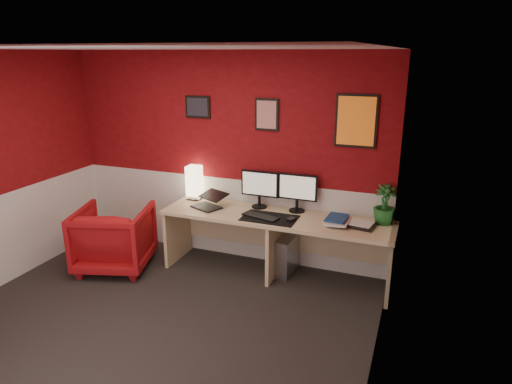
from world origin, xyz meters
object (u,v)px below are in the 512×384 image
at_px(shoji_lamp, 194,183).
at_px(armchair, 114,238).
at_px(potted_plant, 385,205).
at_px(desk, 275,246).
at_px(monitor_left, 259,184).
at_px(zen_tray, 358,224).
at_px(pc_tower, 286,254).
at_px(laptop, 206,199).
at_px(monitor_right, 297,187).

xyz_separation_m(shoji_lamp, armchair, (-0.72, -0.69, -0.55)).
height_order(shoji_lamp, potted_plant, potted_plant).
bearing_deg(desk, monitor_left, 142.40).
distance_m(potted_plant, armchair, 3.11).
xyz_separation_m(monitor_left, zen_tray, (1.17, -0.19, -0.28)).
relative_size(potted_plant, pc_tower, 0.94).
height_order(laptop, pc_tower, laptop).
relative_size(shoji_lamp, laptop, 1.21).
distance_m(desk, monitor_left, 0.74).
height_order(monitor_right, pc_tower, monitor_right).
relative_size(monitor_left, zen_tray, 1.66).
relative_size(laptop, pc_tower, 0.73).
relative_size(laptop, monitor_right, 0.57).
distance_m(zen_tray, armchair, 2.81).
bearing_deg(armchair, desk, 177.21).
distance_m(shoji_lamp, pc_tower, 1.42).
bearing_deg(zen_tray, shoji_lamp, 174.44).
xyz_separation_m(shoji_lamp, pc_tower, (1.22, -0.10, -0.70)).
distance_m(shoji_lamp, monitor_right, 1.31).
relative_size(shoji_lamp, zen_tray, 1.14).
relative_size(laptop, potted_plant, 0.78).
distance_m(monitor_left, monitor_right, 0.45).
distance_m(monitor_left, zen_tray, 1.22).
relative_size(desk, potted_plant, 6.15).
distance_m(desk, monitor_right, 0.72).
relative_size(laptop, zen_tray, 0.94).
distance_m(desk, laptop, 0.97).
distance_m(desk, zen_tray, 0.97).
bearing_deg(shoji_lamp, armchair, -135.87).
xyz_separation_m(monitor_right, armchair, (-2.02, -0.70, -0.64)).
distance_m(zen_tray, potted_plant, 0.35).
distance_m(monitor_right, zen_tray, 0.80).
bearing_deg(desk, armchair, -165.67).
bearing_deg(desk, laptop, -178.16).
height_order(monitor_right, zen_tray, monitor_right).
distance_m(desk, potted_plant, 1.29).
height_order(laptop, armchair, laptop).
bearing_deg(armchair, zen_tray, 173.15).
height_order(shoji_lamp, monitor_right, monitor_right).
distance_m(monitor_right, pc_tower, 0.81).
bearing_deg(potted_plant, monitor_left, 179.19).
bearing_deg(zen_tray, laptop, -178.28).
height_order(laptop, potted_plant, potted_plant).
relative_size(desk, armchair, 3.15).
bearing_deg(zen_tray, pc_tower, 173.41).
xyz_separation_m(shoji_lamp, monitor_right, (1.31, 0.01, 0.09)).
xyz_separation_m(monitor_left, monitor_right, (0.45, 0.02, 0.00)).
distance_m(monitor_left, potted_plant, 1.42).
bearing_deg(pc_tower, desk, -123.66).
bearing_deg(monitor_right, monitor_left, -177.35).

